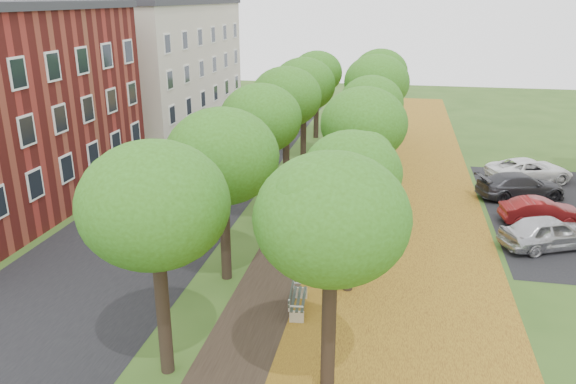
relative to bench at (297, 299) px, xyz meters
The scene contains 12 objects.
ground 4.27m from the bench, 103.32° to the right, with size 120.00×120.00×0.00m, color #2D4C19.
street_asphalt 13.79m from the bench, 127.95° to the left, with size 8.00×70.00×0.01m, color black.
footpath 10.92m from the bench, 95.14° to the left, with size 3.20×70.00×0.01m, color black.
leaf_verge 11.60m from the bench, 69.69° to the left, with size 7.50×70.00×0.01m, color #A97D1F.
tree_row_west 12.18m from the bench, 106.29° to the left, with size 3.87×33.87×6.60m.
tree_row_east 11.87m from the bench, 81.51° to the left, with size 3.87×33.87×6.60m.
building_cream 34.34m from the bench, 121.91° to the left, with size 10.30×20.30×10.40m.
bench is the anchor object (origin of this frame).
car_silver 12.43m from the bench, 36.25° to the left, with size 1.77×4.39×1.49m, color silver.
car_red 14.57m from the bench, 44.85° to the left, with size 1.35×3.87×1.27m, color maroon.
car_grey 17.27m from the bench, 54.53° to the left, with size 1.96×4.82×1.40m, color #303035.
car_white 20.53m from the bench, 57.23° to the left, with size 2.33×5.04×1.40m, color white.
Camera 1 is at (4.07, -13.15, 10.60)m, focal length 35.00 mm.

